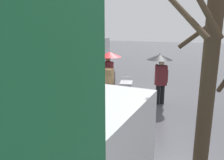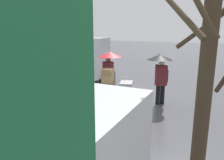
# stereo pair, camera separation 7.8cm
# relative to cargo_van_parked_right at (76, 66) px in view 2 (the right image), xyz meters

# --- Properties ---
(ground_plane) EXTENTS (90.00, 90.00, 0.00)m
(ground_plane) POSITION_rel_cargo_van_parked_right_xyz_m (-3.24, 0.18, -1.18)
(ground_plane) COLOR #4C4C51
(slush_patch_near_cluster) EXTENTS (2.97, 2.97, 0.01)m
(slush_patch_near_cluster) POSITION_rel_cargo_van_parked_right_xyz_m (1.10, 3.15, -1.18)
(slush_patch_near_cluster) COLOR silver
(slush_patch_near_cluster) RESTS_ON ground
(slush_patch_under_van) EXTENTS (1.74, 1.74, 0.01)m
(slush_patch_under_van) POSITION_rel_cargo_van_parked_right_xyz_m (-2.46, 0.47, -1.18)
(slush_patch_under_van) COLOR silver
(slush_patch_under_van) RESTS_ON ground
(slush_patch_mid_street) EXTENTS (2.06, 2.06, 0.01)m
(slush_patch_mid_street) POSITION_rel_cargo_van_parked_right_xyz_m (-2.43, 0.87, -1.18)
(slush_patch_mid_street) COLOR #ADAFB5
(slush_patch_mid_street) RESTS_ON ground
(cargo_van_parked_right) EXTENTS (2.24, 5.36, 2.60)m
(cargo_van_parked_right) POSITION_rel_cargo_van_parked_right_xyz_m (0.00, 0.00, 0.00)
(cargo_van_parked_right) COLOR #B7BABF
(cargo_van_parked_right) RESTS_ON ground
(shopping_cart_vendor) EXTENTS (0.75, 0.94, 1.02)m
(shopping_cart_vendor) POSITION_rel_cargo_van_parked_right_xyz_m (-3.36, 1.16, -0.61)
(shopping_cart_vendor) COLOR #B2B2B7
(shopping_cart_vendor) RESTS_ON ground
(hand_dolly_boxes) EXTENTS (0.57, 0.74, 1.46)m
(hand_dolly_boxes) POSITION_rel_cargo_van_parked_right_xyz_m (-2.64, 1.51, -0.37)
(hand_dolly_boxes) COLOR #515156
(hand_dolly_boxes) RESTS_ON ground
(pedestrian_pink_side) EXTENTS (1.04, 1.04, 2.15)m
(pedestrian_pink_side) POSITION_rel_cargo_van_parked_right_xyz_m (-4.73, 0.89, 0.41)
(pedestrian_pink_side) COLOR black
(pedestrian_pink_side) RESTS_ON ground
(pedestrian_black_side) EXTENTS (1.04, 1.04, 2.15)m
(pedestrian_black_side) POSITION_rel_cargo_van_parked_right_xyz_m (-2.40, 0.87, 0.41)
(pedestrian_black_side) COLOR black
(pedestrian_black_side) RESTS_ON ground
(bare_tree_near) EXTENTS (1.39, 1.39, 3.99)m
(bare_tree_near) POSITION_rel_cargo_van_parked_right_xyz_m (-6.60, 6.17, 0.86)
(bare_tree_near) COLOR #423323
(bare_tree_near) RESTS_ON ground
(street_lamp) EXTENTS (0.28, 0.28, 3.86)m
(street_lamp) POSITION_rel_cargo_van_parked_right_xyz_m (-6.40, 1.92, 1.19)
(street_lamp) COLOR #2D2D33
(street_lamp) RESTS_ON ground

